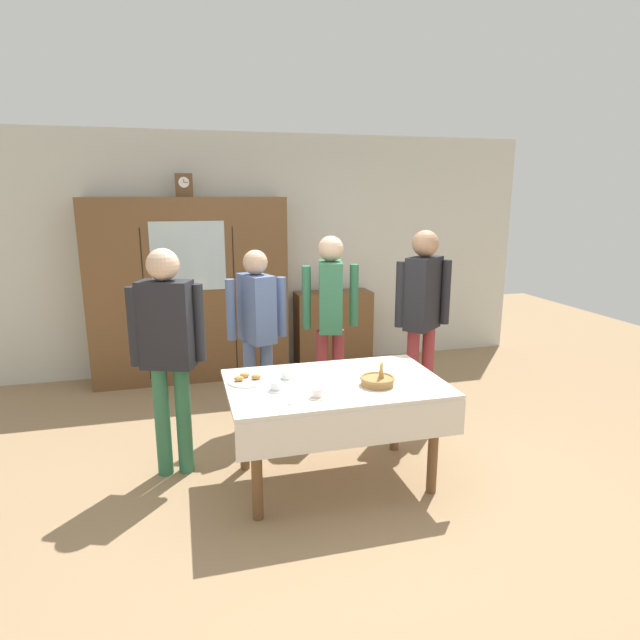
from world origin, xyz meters
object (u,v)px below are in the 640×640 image
(book_stack, at_px, (333,287))
(spoon_front_edge, at_px, (349,398))
(pastry_plate, at_px, (247,380))
(person_near_right_end, at_px, (330,309))
(person_by_cabinet, at_px, (423,306))
(mantel_clock, at_px, (184,185))
(person_behind_table_left, at_px, (257,322))
(tea_cup_near_right, at_px, (317,394))
(tea_cup_near_left, at_px, (276,386))
(dining_table, at_px, (336,399))
(bookshelf_low, at_px, (333,329))
(wall_cabinet, at_px, (190,290))
(spoon_far_right, at_px, (286,404))
(bread_basket, at_px, (377,380))
(person_beside_shelf, at_px, (168,341))
(tea_cup_mid_left, at_px, (287,376))

(book_stack, bearing_deg, spoon_front_edge, -104.51)
(book_stack, bearing_deg, pastry_plate, -118.77)
(pastry_plate, distance_m, person_near_right_end, 1.32)
(spoon_front_edge, bearing_deg, person_by_cabinet, 47.88)
(mantel_clock, xyz_separation_m, person_behind_table_left, (0.52, -1.45, -1.17))
(tea_cup_near_right, xyz_separation_m, person_near_right_end, (0.48, 1.37, 0.24))
(tea_cup_near_left, relative_size, person_by_cabinet, 0.08)
(dining_table, bearing_deg, person_by_cabinet, 40.07)
(bookshelf_low, relative_size, tea_cup_near_left, 6.95)
(wall_cabinet, height_order, pastry_plate, wall_cabinet)
(wall_cabinet, distance_m, bookshelf_low, 1.74)
(spoon_far_right, bearing_deg, bread_basket, 15.42)
(book_stack, distance_m, pastry_plate, 2.79)
(dining_table, height_order, person_beside_shelf, person_beside_shelf)
(book_stack, xyz_separation_m, bread_basket, (-0.49, -2.75, -0.17))
(tea_cup_near_left, relative_size, person_behind_table_left, 0.08)
(dining_table, height_order, person_behind_table_left, person_behind_table_left)
(tea_cup_near_left, height_order, person_behind_table_left, person_behind_table_left)
(tea_cup_mid_left, bearing_deg, wall_cabinet, 103.55)
(person_near_right_end, bearing_deg, spoon_front_edge, -101.47)
(pastry_plate, bearing_deg, tea_cup_near_right, -46.72)
(wall_cabinet, distance_m, tea_cup_near_left, 2.67)
(tea_cup_mid_left, bearing_deg, spoon_far_right, -101.81)
(book_stack, xyz_separation_m, person_by_cabinet, (0.31, -1.74, 0.10))
(person_near_right_end, bearing_deg, pastry_plate, -132.63)
(tea_cup_near_left, height_order, tea_cup_near_right, same)
(spoon_far_right, xyz_separation_m, person_behind_table_left, (0.03, 1.43, 0.19))
(tea_cup_near_left, xyz_separation_m, tea_cup_near_right, (0.23, -0.19, -0.00))
(dining_table, distance_m, book_stack, 2.76)
(tea_cup_near_left, distance_m, spoon_far_right, 0.26)
(person_by_cabinet, xyz_separation_m, person_near_right_end, (-0.78, 0.25, -0.04))
(dining_table, xyz_separation_m, wall_cabinet, (-0.90, 2.59, 0.36))
(person_by_cabinet, bearing_deg, book_stack, 100.20)
(tea_cup_near_left, distance_m, tea_cup_near_right, 0.30)
(spoon_far_right, distance_m, person_behind_table_left, 1.44)
(person_behind_table_left, xyz_separation_m, person_beside_shelf, (-0.73, -0.70, 0.07))
(tea_cup_near_left, bearing_deg, pastry_plate, 125.93)
(dining_table, bearing_deg, tea_cup_near_right, -130.64)
(dining_table, bearing_deg, person_near_right_end, 75.94)
(pastry_plate, bearing_deg, person_by_cabinet, 23.00)
(dining_table, relative_size, spoon_front_edge, 12.54)
(bookshelf_low, height_order, person_near_right_end, person_near_right_end)
(book_stack, height_order, tea_cup_mid_left, book_stack)
(person_behind_table_left, distance_m, person_beside_shelf, 1.01)
(wall_cabinet, xyz_separation_m, spoon_far_right, (0.49, -2.88, -0.24))
(tea_cup_near_right, bearing_deg, person_behind_table_left, 97.70)
(bread_basket, distance_m, pastry_plate, 0.90)
(tea_cup_mid_left, bearing_deg, person_near_right_end, 58.49)
(spoon_far_right, xyz_separation_m, person_near_right_end, (0.70, 1.44, 0.27))
(tea_cup_mid_left, bearing_deg, spoon_front_edge, -55.26)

